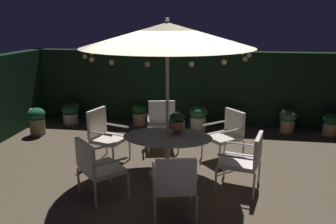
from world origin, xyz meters
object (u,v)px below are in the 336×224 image
Objects in this scene: patio_chair_east at (104,133)px; potted_plant_right_far at (331,123)px; patio_chair_southwest at (246,158)px; potted_plant_back_center at (198,117)px; patio_chair_southeast at (96,165)px; patio_umbrella at (167,35)px; potted_plant_left_far at (37,120)px; patio_chair_south at (175,182)px; potted_plant_back_right at (70,112)px; potted_plant_front_corner at (139,114)px; patio_dining_table at (167,145)px; centerpiece_planter at (177,121)px; patio_chair_northeast at (162,122)px; potted_plant_left_near at (233,118)px; patio_chair_north at (227,132)px; potted_plant_right_near at (288,119)px.

patio_chair_east reaches higher than potted_plant_right_far.
patio_chair_southwest reaches higher than potted_plant_back_center.
patio_chair_east is 1.44m from patio_chair_southeast.
patio_chair_southwest is at bearing 15.98° from patio_chair_southeast.
patio_umbrella is 4.30m from potted_plant_left_far.
patio_chair_south is at bearing -47.42° from patio_chair_east.
patio_chair_south is 5.14m from potted_plant_back_right.
patio_chair_southwest reaches higher than potted_plant_front_corner.
potted_plant_back_center reaches higher than potted_plant_back_right.
patio_dining_table is at bearing -142.90° from potted_plant_right_far.
patio_chair_south is 1.74× the size of potted_plant_right_far.
potted_plant_back_right is 6.52m from potted_plant_right_far.
patio_umbrella reaches higher than patio_dining_table.
patio_chair_southeast is (-0.94, -0.97, -1.88)m from patio_umbrella.
centerpiece_planter is at bearing 159.01° from patio_chair_southwest.
potted_plant_front_corner is at bearing 119.94° from patio_chair_northeast.
potted_plant_front_corner is at bearing 116.21° from centerpiece_planter.
potted_plant_left_near is at bearing 43.38° from patio_chair_northeast.
patio_dining_table is at bearing 45.82° from patio_chair_southeast.
patio_chair_north is 1.68× the size of potted_plant_right_near.
centerpiece_planter is 2.94m from potted_plant_left_near.
potted_plant_left_near is (1.23, 2.78, -2.12)m from patio_umbrella.
patio_chair_south is 1.50× the size of potted_plant_back_center.
patio_dining_table is 0.55× the size of patio_umbrella.
potted_plant_right_near is at bearing 61.03° from patio_chair_south.
patio_chair_northeast is at bearing 74.69° from patio_chair_southeast.
patio_chair_southwest is (1.32, -0.32, -1.89)m from patio_umbrella.
patio_chair_northeast reaches higher than potted_plant_right_far.
patio_chair_north is at bearing 42.68° from patio_chair_southeast.
potted_plant_right_near is 1.04× the size of potted_plant_left_near.
patio_chair_northeast is (-1.36, 0.46, -0.01)m from patio_chair_north.
patio_chair_north is at bearing 39.69° from centerpiece_planter.
patio_chair_south is (0.15, -1.44, -0.42)m from centerpiece_planter.
centerpiece_planter is at bearing -140.31° from patio_chair_north.
patio_chair_north reaches higher than potted_plant_left_near.
patio_dining_table is at bearing -76.66° from patio_chair_northeast.
patio_chair_north is 2.70m from patio_chair_southeast.
potted_plant_back_right is (-1.82, -0.20, 0.02)m from potted_plant_front_corner.
potted_plant_left_near is (1.07, 2.66, -0.65)m from centerpiece_planter.
patio_chair_north is at bearing 102.82° from patio_chair_southwest.
centerpiece_planter reaches higher than patio_chair_southeast.
potted_plant_back_right is (-3.15, 2.49, -0.64)m from centerpiece_planter.
patio_chair_southwest is 3.02m from potted_plant_back_center.
patio_chair_north is 4.51m from potted_plant_left_far.
potted_plant_left_far is at bearing -152.46° from potted_plant_front_corner.
potted_plant_back_center is (1.32, 3.51, -0.21)m from patio_chair_southeast.
potted_plant_left_near is at bearing 68.00° from centerpiece_planter.
patio_chair_south is 1.70× the size of potted_plant_left_near.
potted_plant_back_center is 3.38m from potted_plant_back_right.
potted_plant_left_far is (-3.70, 2.97, -0.17)m from patio_chair_south.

